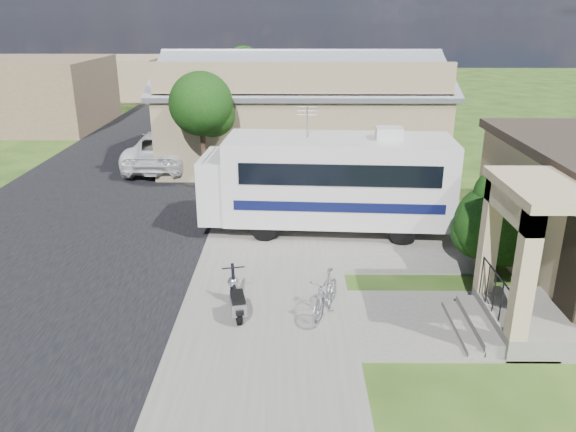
{
  "coord_description": "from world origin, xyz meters",
  "views": [
    {
      "loc": [
        -0.38,
        -12.04,
        6.61
      ],
      "look_at": [
        -0.5,
        2.5,
        1.3
      ],
      "focal_mm": 35.0,
      "sensor_mm": 36.0,
      "label": 1
    }
  ],
  "objects_px": {
    "motorhome": "(329,180)",
    "garden_hose": "(471,308)",
    "scooter": "(237,300)",
    "shrub": "(496,220)",
    "pickup_truck": "(166,148)",
    "bicycle": "(325,297)",
    "van": "(182,120)"
  },
  "relations": [
    {
      "from": "shrub",
      "to": "bicycle",
      "type": "height_order",
      "value": "shrub"
    },
    {
      "from": "motorhome",
      "to": "pickup_truck",
      "type": "height_order",
      "value": "motorhome"
    },
    {
      "from": "scooter",
      "to": "garden_hose",
      "type": "height_order",
      "value": "scooter"
    },
    {
      "from": "bicycle",
      "to": "pickup_truck",
      "type": "relative_size",
      "value": 0.29
    },
    {
      "from": "shrub",
      "to": "van",
      "type": "distance_m",
      "value": 21.19
    },
    {
      "from": "bicycle",
      "to": "pickup_truck",
      "type": "xyz_separation_m",
      "value": [
        -6.46,
        13.36,
        0.3
      ]
    },
    {
      "from": "pickup_truck",
      "to": "van",
      "type": "distance_m",
      "value": 6.95
    },
    {
      "from": "pickup_truck",
      "to": "garden_hose",
      "type": "xyz_separation_m",
      "value": [
        9.88,
        -13.11,
        -0.72
      ]
    },
    {
      "from": "van",
      "to": "shrub",
      "type": "bearing_deg",
      "value": -65.75
    },
    {
      "from": "motorhome",
      "to": "scooter",
      "type": "bearing_deg",
      "value": -110.22
    },
    {
      "from": "scooter",
      "to": "pickup_truck",
      "type": "xyz_separation_m",
      "value": [
        -4.45,
        13.37,
        0.37
      ]
    },
    {
      "from": "garden_hose",
      "to": "shrub",
      "type": "bearing_deg",
      "value": 62.5
    },
    {
      "from": "garden_hose",
      "to": "scooter",
      "type": "bearing_deg",
      "value": -177.23
    },
    {
      "from": "motorhome",
      "to": "bicycle",
      "type": "relative_size",
      "value": 4.55
    },
    {
      "from": "motorhome",
      "to": "shrub",
      "type": "bearing_deg",
      "value": -30.54
    },
    {
      "from": "motorhome",
      "to": "shrub",
      "type": "height_order",
      "value": "motorhome"
    },
    {
      "from": "shrub",
      "to": "scooter",
      "type": "distance_m",
      "value": 7.21
    },
    {
      "from": "scooter",
      "to": "pickup_truck",
      "type": "distance_m",
      "value": 14.1
    },
    {
      "from": "garden_hose",
      "to": "van",
      "type": "bearing_deg",
      "value": 117.47
    },
    {
      "from": "van",
      "to": "garden_hose",
      "type": "relative_size",
      "value": 13.63
    },
    {
      "from": "shrub",
      "to": "pickup_truck",
      "type": "height_order",
      "value": "shrub"
    },
    {
      "from": "shrub",
      "to": "pickup_truck",
      "type": "bearing_deg",
      "value": 135.86
    },
    {
      "from": "bicycle",
      "to": "van",
      "type": "distance_m",
      "value": 21.46
    },
    {
      "from": "motorhome",
      "to": "bicycle",
      "type": "xyz_separation_m",
      "value": [
        -0.38,
        -5.46,
        -1.18
      ]
    },
    {
      "from": "scooter",
      "to": "bicycle",
      "type": "xyz_separation_m",
      "value": [
        2.01,
        0.02,
        0.07
      ]
    },
    {
      "from": "pickup_truck",
      "to": "bicycle",
      "type": "bearing_deg",
      "value": 116.7
    },
    {
      "from": "motorhome",
      "to": "garden_hose",
      "type": "relative_size",
      "value": 17.95
    },
    {
      "from": "pickup_truck",
      "to": "van",
      "type": "xyz_separation_m",
      "value": [
        -0.53,
        6.93,
        0.04
      ]
    },
    {
      "from": "motorhome",
      "to": "van",
      "type": "distance_m",
      "value": 16.59
    },
    {
      "from": "motorhome",
      "to": "garden_hose",
      "type": "height_order",
      "value": "motorhome"
    },
    {
      "from": "van",
      "to": "motorhome",
      "type": "bearing_deg",
      "value": -72.61
    },
    {
      "from": "shrub",
      "to": "pickup_truck",
      "type": "distance_m",
      "value": 15.48
    }
  ]
}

